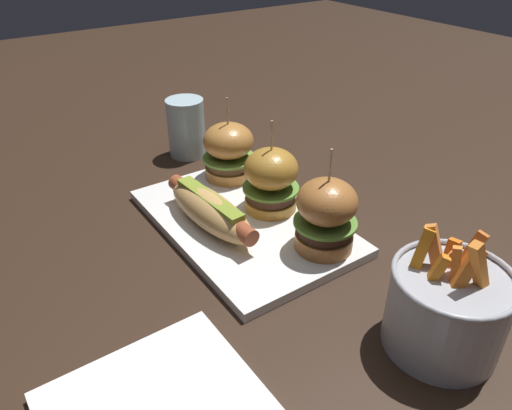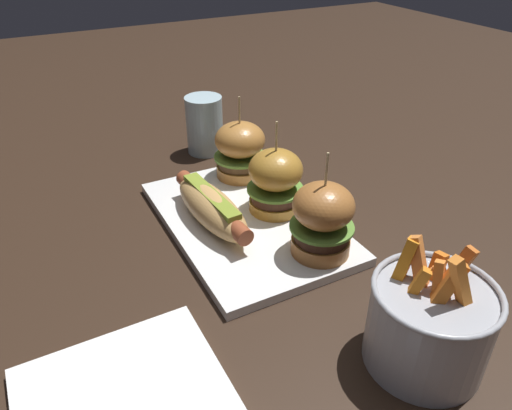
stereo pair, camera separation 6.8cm
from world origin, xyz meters
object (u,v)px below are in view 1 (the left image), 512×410
(platter_main, at_px, (243,222))
(water_glass, at_px, (186,128))
(fries_bucket, at_px, (446,308))
(hot_dog, at_px, (210,210))
(slider_left, at_px, (229,150))
(slider_center, at_px, (272,180))
(slider_right, at_px, (326,215))

(platter_main, bearing_deg, water_glass, 169.90)
(water_glass, bearing_deg, fries_bucket, 0.28)
(platter_main, xyz_separation_m, hot_dog, (-0.01, -0.05, 0.03))
(slider_left, xyz_separation_m, fries_bucket, (0.44, -0.00, -0.01))
(slider_center, distance_m, fries_bucket, 0.31)
(water_glass, bearing_deg, slider_left, 1.97)
(platter_main, xyz_separation_m, water_glass, (-0.27, 0.05, 0.05))
(hot_dog, height_order, water_glass, water_glass)
(platter_main, distance_m, slider_right, 0.15)
(platter_main, relative_size, slider_center, 2.38)
(slider_center, bearing_deg, slider_right, 0.21)
(slider_right, bearing_deg, fries_bucket, -0.08)
(fries_bucket, distance_m, water_glass, 0.59)
(platter_main, height_order, slider_center, slider_center)
(platter_main, distance_m, slider_left, 0.15)
(slider_right, relative_size, fries_bucket, 1.00)
(platter_main, xyz_separation_m, slider_left, (-0.12, 0.05, 0.06))
(hot_dog, distance_m, slider_left, 0.16)
(slider_center, relative_size, slider_right, 0.97)
(slider_left, distance_m, slider_right, 0.25)
(slider_left, bearing_deg, slider_center, -1.03)
(hot_dog, bearing_deg, slider_right, 37.17)
(platter_main, distance_m, fries_bucket, 0.32)
(fries_bucket, height_order, water_glass, fries_bucket)
(platter_main, bearing_deg, hot_dog, -101.74)
(platter_main, distance_m, hot_dog, 0.06)
(hot_dog, bearing_deg, platter_main, 78.26)
(slider_center, bearing_deg, water_glass, -179.43)
(slider_right, bearing_deg, water_glass, -179.54)
(platter_main, bearing_deg, slider_left, 156.89)
(slider_center, xyz_separation_m, slider_right, (0.12, 0.00, 0.00))
(slider_left, bearing_deg, water_glass, -178.03)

